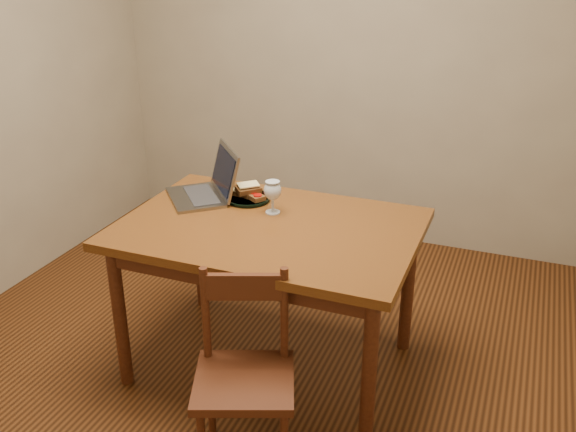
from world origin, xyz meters
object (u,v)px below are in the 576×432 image
(plate, at_px, (248,199))
(laptop, at_px, (209,185))
(milk_glass, at_px, (273,197))
(table, at_px, (269,242))
(chair, at_px, (244,367))

(plate, distance_m, laptop, 0.20)
(milk_glass, bearing_deg, table, -74.58)
(chair, distance_m, laptop, 1.03)
(table, xyz_separation_m, chair, (0.14, -0.59, -0.22))
(table, height_order, chair, chair)
(table, xyz_separation_m, milk_glass, (-0.04, 0.13, 0.16))
(plate, distance_m, milk_glass, 0.21)
(milk_glass, relative_size, laptop, 0.35)
(chair, bearing_deg, plate, 91.86)
(plate, relative_size, milk_glass, 1.38)
(chair, relative_size, milk_glass, 3.03)
(table, relative_size, plate, 6.03)
(chair, height_order, plate, same)
(plate, relative_size, laptop, 0.48)
(milk_glass, height_order, laptop, laptop)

